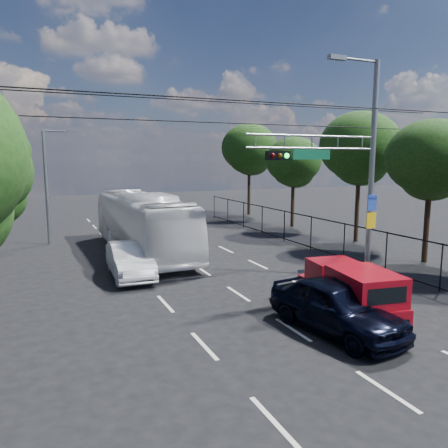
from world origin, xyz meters
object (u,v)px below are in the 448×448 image
signal_mast (350,161)px  white_bus (142,223)px  navy_hatchback (336,307)px  white_van (130,260)px  red_pickup (349,288)px

signal_mast → white_bus: (-6.98, 9.09, -3.53)m
signal_mast → navy_hatchback: size_ratio=1.99×
navy_hatchback → white_van: 10.08m
red_pickup → signal_mast: bearing=52.3°
red_pickup → navy_hatchback: red_pickup is taller
signal_mast → white_bus: size_ratio=0.77×
red_pickup → white_bus: bearing=108.2°
red_pickup → navy_hatchback: size_ratio=1.03×
white_van → white_bus: bearing=72.5°
navy_hatchback → white_bus: white_bus is taller
white_bus → navy_hatchback: bearing=-80.3°
signal_mast → white_van: (-8.70, 4.35, -4.47)m
navy_hatchback → white_bus: bearing=93.9°
signal_mast → navy_hatchback: (-4.18, -4.66, -4.43)m
signal_mast → red_pickup: size_ratio=1.92×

